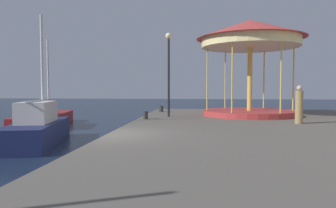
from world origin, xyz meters
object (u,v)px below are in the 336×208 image
object	(u,v)px
person_near_carousel	(299,106)
carousel	(250,44)
sailboat_navy	(38,128)
lamp_post_mid_promenade	(169,60)
bollard_south	(146,115)
sailboat_red	(43,117)
bollard_north	(161,109)
bollard_center	(161,109)

from	to	relation	value
person_near_carousel	carousel	bearing A→B (deg)	110.62
sailboat_navy	carousel	bearing A→B (deg)	31.80
carousel	lamp_post_mid_promenade	xyz separation A→B (m)	(-4.61, -1.25, -0.99)
lamp_post_mid_promenade	bollard_south	distance (m)	3.45
person_near_carousel	sailboat_red	bearing A→B (deg)	163.38
lamp_post_mid_promenade	bollard_north	size ratio (longest dim) A/B	11.59
sailboat_navy	person_near_carousel	size ratio (longest dim) A/B	3.30
sailboat_navy	bollard_north	world-z (taller)	sailboat_navy
sailboat_navy	bollard_center	xyz separation A→B (m)	(4.26, 8.34, 0.31)
lamp_post_mid_promenade	bollard_north	world-z (taller)	lamp_post_mid_promenade
bollard_north	carousel	bearing A→B (deg)	-22.73
carousel	bollard_center	xyz separation A→B (m)	(-5.48, 2.30, -3.93)
bollard_north	bollard_center	size ratio (longest dim) A/B	1.00
bollard_north	person_near_carousel	xyz separation A→B (m)	(6.97, -6.37, 0.60)
bollard_north	bollard_south	bearing A→B (deg)	-92.72
sailboat_navy	sailboat_red	xyz separation A→B (m)	(-2.92, 6.18, -0.10)
carousel	bollard_north	distance (m)	7.08
sailboat_navy	person_near_carousel	world-z (taller)	sailboat_navy
bollard_south	person_near_carousel	xyz separation A→B (m)	(7.21, -1.37, 0.60)
sailboat_red	bollard_north	bearing A→B (deg)	16.45
lamp_post_mid_promenade	sailboat_navy	bearing A→B (deg)	-137.00
sailboat_navy	bollard_center	world-z (taller)	sailboat_navy
sailboat_navy	carousel	world-z (taller)	carousel
lamp_post_mid_promenade	person_near_carousel	size ratio (longest dim) A/B	2.70
lamp_post_mid_promenade	bollard_center	xyz separation A→B (m)	(-0.87, 3.56, -2.94)
sailboat_navy	sailboat_red	bearing A→B (deg)	115.26
sailboat_red	lamp_post_mid_promenade	bearing A→B (deg)	-9.84
carousel	bollard_center	size ratio (longest dim) A/B	15.51
person_near_carousel	bollard_south	bearing A→B (deg)	169.20
bollard_south	person_near_carousel	world-z (taller)	person_near_carousel
sailboat_navy	person_near_carousel	xyz separation A→B (m)	(11.28, 1.94, 0.91)
sailboat_red	bollard_north	xyz separation A→B (m)	(7.23, 2.13, 0.41)
sailboat_navy	bollard_north	size ratio (longest dim) A/B	14.12
sailboat_red	carousel	xyz separation A→B (m)	(12.66, -0.14, 4.34)
sailboat_navy	lamp_post_mid_promenade	size ratio (longest dim) A/B	1.22
sailboat_red	person_near_carousel	xyz separation A→B (m)	(14.20, -4.24, 1.01)
bollard_south	bollard_center	distance (m)	5.03
bollard_south	sailboat_red	bearing A→B (deg)	157.74
carousel	bollard_north	size ratio (longest dim) A/B	15.51
carousel	bollard_north	world-z (taller)	carousel
bollard_south	lamp_post_mid_promenade	bearing A→B (deg)	54.18
bollard_south	person_near_carousel	size ratio (longest dim) A/B	0.23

